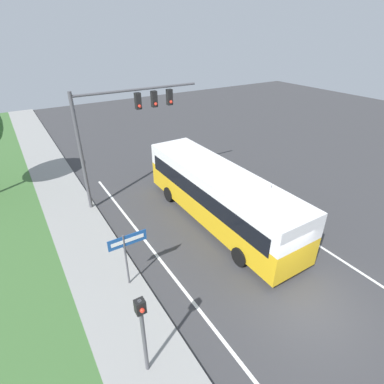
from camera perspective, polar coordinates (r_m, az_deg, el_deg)
The scene contains 7 objects.
ground_plane at distance 13.27m, azimuth 20.92°, elevation -19.86°, with size 80.00×80.00×0.00m, color #38383A.
lane_divider_near at distance 11.46m, azimuth 8.02°, elevation -28.32°, with size 0.14×30.00×0.01m.
lane_divider_far at distance 15.71m, azimuth 29.39°, elevation -13.16°, with size 0.14×30.00×0.01m.
bus at distance 16.04m, azimuth 5.12°, elevation -0.11°, with size 2.75×10.95×3.31m.
signal_gantry at distance 17.65m, azimuth -13.14°, elevation 13.30°, with size 7.39×0.41×6.79m.
pedestrian_signal at distance 9.40m, azimuth -9.40°, elevation -23.90°, with size 0.28×0.34×3.18m.
street_sign at distance 12.29m, azimuth -12.26°, elevation -10.56°, with size 1.58×0.08×2.60m.
Camera 1 is at (-8.03, -4.41, 9.61)m, focal length 28.00 mm.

